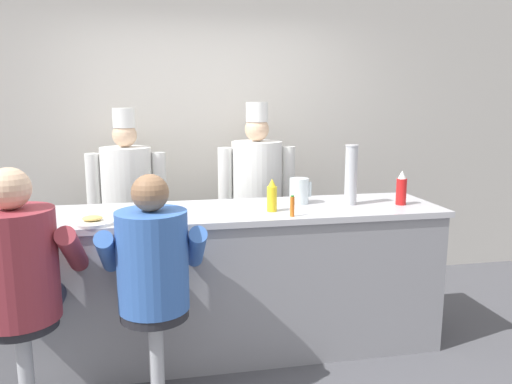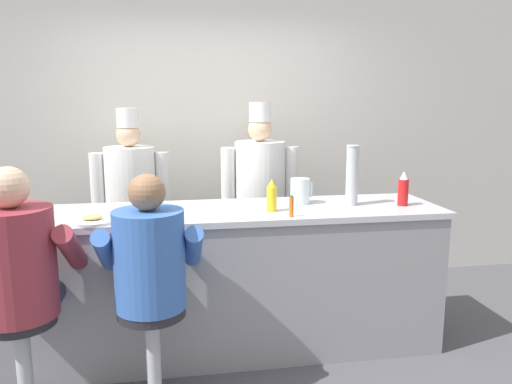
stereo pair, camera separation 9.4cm
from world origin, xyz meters
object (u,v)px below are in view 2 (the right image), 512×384
at_px(water_pitcher_clear, 300,191).
at_px(cereal_bowl, 0,223).
at_px(breakfast_plate, 92,220).
at_px(diner_seated_blue, 150,268).
at_px(mustard_bottle_yellow, 272,196).
at_px(diner_seated_maroon, 18,270).
at_px(cook_in_whites_near, 131,198).
at_px(cook_in_whites_far, 260,193).
at_px(ketchup_bottle_red, 403,190).
at_px(hot_sauce_bottle_orange, 291,206).
at_px(coffee_mug_tan, 150,204).
at_px(cup_stack_steel, 352,175).

bearing_deg(water_pitcher_clear, cereal_bowl, -169.24).
distance_m(breakfast_plate, diner_seated_blue, 0.55).
height_order(mustard_bottle_yellow, cereal_bowl, mustard_bottle_yellow).
height_order(water_pitcher_clear, diner_seated_maroon, diner_seated_maroon).
bearing_deg(cook_in_whites_near, cook_in_whites_far, -4.70).
bearing_deg(cereal_bowl, diner_seated_maroon, -63.26).
distance_m(ketchup_bottle_red, cook_in_whites_near, 2.21).
relative_size(water_pitcher_clear, breakfast_plate, 0.68).
xyz_separation_m(hot_sauce_bottle_orange, cereal_bowl, (-1.73, 0.03, -0.04)).
bearing_deg(cook_in_whites_far, diner_seated_blue, -120.46).
height_order(mustard_bottle_yellow, cook_in_whites_near, cook_in_whites_near).
distance_m(water_pitcher_clear, coffee_mug_tan, 1.05).
bearing_deg(diner_seated_maroon, breakfast_plate, 48.46).
xyz_separation_m(cereal_bowl, coffee_mug_tan, (0.84, 0.30, 0.02)).
bearing_deg(hot_sauce_bottle_orange, ketchup_bottle_red, 13.42).
relative_size(diner_seated_blue, cook_in_whites_near, 0.81).
height_order(hot_sauce_bottle_orange, cook_in_whites_far, cook_in_whites_far).
bearing_deg(cook_in_whites_far, diner_seated_maroon, -136.37).
relative_size(coffee_mug_tan, cook_in_whites_near, 0.08).
xyz_separation_m(mustard_bottle_yellow, breakfast_plate, (-1.13, -0.13, -0.09)).
distance_m(hot_sauce_bottle_orange, cook_in_whites_far, 1.16).
relative_size(ketchup_bottle_red, breakfast_plate, 0.91).
distance_m(ketchup_bottle_red, hot_sauce_bottle_orange, 0.87).
relative_size(ketchup_bottle_red, cup_stack_steel, 0.58).
distance_m(hot_sauce_bottle_orange, diner_seated_maroon, 1.60).
bearing_deg(cook_in_whites_near, cereal_bowl, -117.93).
xyz_separation_m(hot_sauce_bottle_orange, cook_in_whites_far, (0.00, 1.16, -0.13)).
relative_size(cup_stack_steel, diner_seated_maroon, 0.30).
xyz_separation_m(ketchup_bottle_red, coffee_mug_tan, (-1.74, 0.13, -0.07)).
bearing_deg(water_pitcher_clear, diner_seated_blue, -145.14).
xyz_separation_m(ketchup_bottle_red, cook_in_whites_near, (-1.94, 1.04, -0.20)).
bearing_deg(diner_seated_maroon, mustard_bottle_yellow, 18.91).
height_order(ketchup_bottle_red, coffee_mug_tan, ketchup_bottle_red).
distance_m(mustard_bottle_yellow, hot_sauce_bottle_orange, 0.20).
bearing_deg(diner_seated_blue, cook_in_whites_near, 97.75).
relative_size(ketchup_bottle_red, mustard_bottle_yellow, 1.11).
distance_m(mustard_bottle_yellow, breakfast_plate, 1.14).
height_order(hot_sauce_bottle_orange, diner_seated_maroon, diner_seated_maroon).
xyz_separation_m(ketchup_bottle_red, hot_sauce_bottle_orange, (-0.85, -0.20, -0.05)).
xyz_separation_m(breakfast_plate, cook_in_whites_far, (1.22, 1.11, -0.08)).
bearing_deg(cereal_bowl, hot_sauce_bottle_orange, -0.87).
distance_m(mustard_bottle_yellow, cup_stack_steel, 0.61).
distance_m(water_pitcher_clear, cook_in_whites_near, 1.52).
height_order(breakfast_plate, cup_stack_steel, cup_stack_steel).
xyz_separation_m(ketchup_bottle_red, cook_in_whites_far, (-0.85, 0.95, -0.17)).
relative_size(water_pitcher_clear, cook_in_whites_near, 0.11).
bearing_deg(cup_stack_steel, cook_in_whites_near, 148.65).
relative_size(cereal_bowl, cup_stack_steel, 0.34).
bearing_deg(cereal_bowl, cook_in_whites_far, 33.06).
height_order(water_pitcher_clear, cereal_bowl, water_pitcher_clear).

